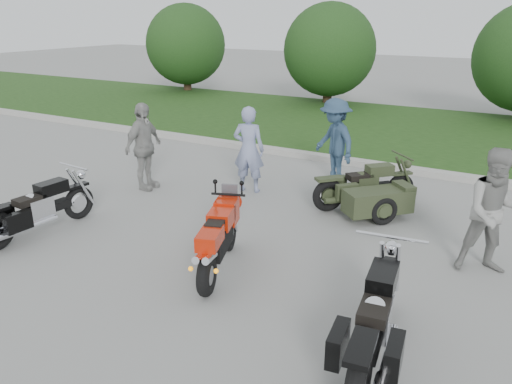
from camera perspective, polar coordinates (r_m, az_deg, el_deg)
The scene contains 13 objects.
ground at distance 7.99m, azimuth -8.08°, elevation -7.07°, with size 80.00×80.00×0.00m, color gray.
curb at distance 12.90m, azimuth 8.15°, elevation 3.85°, with size 60.00×0.30×0.15m, color #A6A39C.
grass_strip at distance 16.73m, azimuth 13.44°, elevation 7.18°, with size 60.00×8.00×0.14m, color #335B1F.
tree_far_left at distance 23.98m, azimuth -8.04°, elevation 16.35°, with size 3.60×3.60×4.00m.
tree_mid_left at distance 20.54m, azimuth 8.40°, elevation 15.77°, with size 3.60×3.60×4.00m.
sportbike_red at distance 7.20m, azimuth -4.35°, elevation -5.26°, with size 0.81×1.88×0.92m.
cruiser_left at distance 9.19m, azimuth -24.00°, elevation -2.03°, with size 0.43×2.22×0.86m.
cruiser_right at distance 5.59m, azimuth 13.37°, elevation -14.65°, with size 0.57×2.41×0.93m.
cruiser_sidecar at distance 9.51m, azimuth 12.97°, elevation -0.35°, with size 1.83×1.95×0.83m.
person_stripe at distance 10.38m, azimuth -0.84°, elevation 4.87°, with size 0.66×0.43×1.82m, color #858EB5.
person_grey at distance 7.82m, azimuth 25.64°, elevation -2.11°, with size 0.90×0.70×1.86m, color gray.
person_denim at distance 11.05m, azimuth 8.96°, elevation 5.73°, with size 1.21×0.70×1.88m, color #2C455E.
person_back at distance 10.79m, azimuth -12.72°, elevation 5.07°, with size 1.09×0.45×1.85m, color #979691.
Camera 1 is at (4.43, -5.60, 3.60)m, focal length 35.00 mm.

